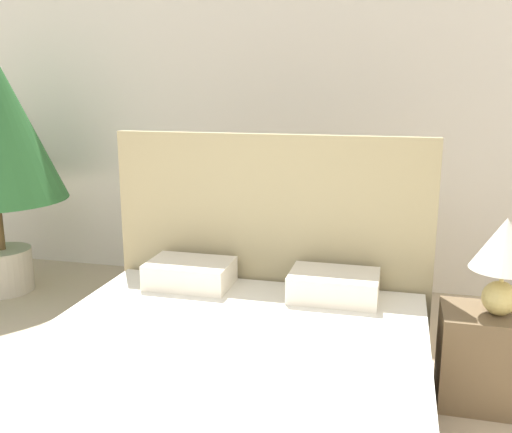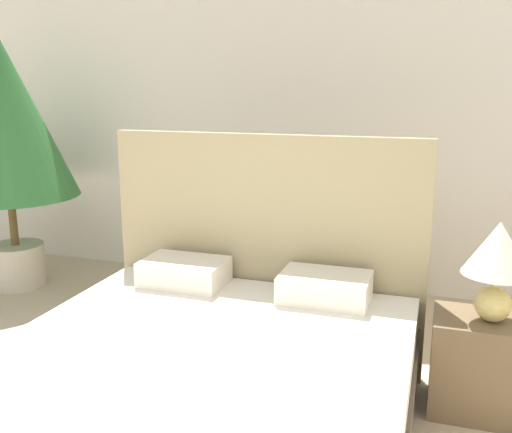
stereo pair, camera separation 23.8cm
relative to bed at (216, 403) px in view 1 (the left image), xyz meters
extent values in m
cube|color=silver|center=(-0.17, 2.42, 1.17)|extent=(10.00, 0.06, 2.90)
cube|color=silver|center=(0.00, -0.09, 0.12)|extent=(1.74, 2.10, 0.19)
cube|color=tan|center=(0.00, 1.01, 0.38)|extent=(1.81, 0.06, 1.33)
cube|color=silver|center=(-0.40, 0.78, 0.29)|extent=(0.46, 0.32, 0.14)
cube|color=silver|center=(0.40, 0.78, 0.29)|extent=(0.46, 0.32, 0.14)
cube|color=beige|center=(-0.81, 1.74, -0.08)|extent=(0.72, 0.71, 0.41)
cube|color=beige|center=(-0.85, 2.03, 0.35)|extent=(0.64, 0.14, 0.46)
cube|color=beige|center=(-1.08, 1.71, 0.22)|extent=(0.18, 0.58, 0.20)
cube|color=beige|center=(-0.55, 1.78, 0.22)|extent=(0.18, 0.58, 0.20)
cube|color=beige|center=(0.11, 1.74, -0.08)|extent=(0.68, 0.67, 0.41)
cube|color=beige|center=(0.13, 2.03, 0.35)|extent=(0.64, 0.10, 0.46)
cube|color=beige|center=(-0.16, 1.76, 0.22)|extent=(0.14, 0.58, 0.20)
cube|color=beige|center=(0.38, 1.73, 0.22)|extent=(0.14, 0.58, 0.20)
cylinder|color=beige|center=(-2.28, 1.60, -0.11)|extent=(0.43, 0.43, 0.34)
cube|color=brown|center=(1.19, 0.80, -0.04)|extent=(0.49, 0.36, 0.49)
sphere|color=tan|center=(1.21, 0.78, 0.29)|extent=(0.17, 0.17, 0.17)
cylinder|color=tan|center=(1.21, 0.78, 0.41)|extent=(0.02, 0.02, 0.06)
cone|color=silver|center=(1.21, 0.78, 0.57)|extent=(0.32, 0.32, 0.25)
camera|label=1|loc=(0.70, -2.05, 1.32)|focal=40.00mm
camera|label=2|loc=(0.93, -1.99, 1.32)|focal=40.00mm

